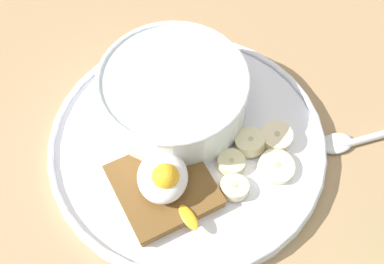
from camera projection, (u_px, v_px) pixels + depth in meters
The scene contains 11 objects.
ground_plane at pixel (192, 152), 55.55cm from camera, with size 120.00×120.00×2.00cm, color #9F7E58.
plate at pixel (192, 143), 54.02cm from camera, with size 28.03×28.03×1.60cm.
oatmeal_bowl at pixel (178, 94), 53.58cm from camera, with size 15.11×15.11×5.53cm.
toast_slice at pixel (169, 186), 50.52cm from camera, with size 11.80×11.80×1.24cm.
poached_egg at pixel (169, 177), 48.72cm from camera, with size 7.75×5.66×3.52cm.
banana_slice_front at pixel (281, 167), 51.75cm from camera, with size 4.77×4.81×1.43cm.
banana_slice_left at pixel (236, 162), 52.10cm from camera, with size 2.82×2.80×1.01cm.
banana_slice_back at pixel (281, 140), 53.15cm from camera, with size 4.40×4.37×1.56cm.
banana_slice_right at pixel (255, 142), 52.97cm from camera, with size 4.41×4.41×1.84cm.
banana_slice_inner at pixel (239, 187), 50.63cm from camera, with size 3.63×3.57×1.23cm.
spoon at pixel (367, 140), 54.72cm from camera, with size 4.98×12.62×0.80cm.
Camera 1 is at (27.52, -0.47, 49.29)cm, focal length 50.00 mm.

